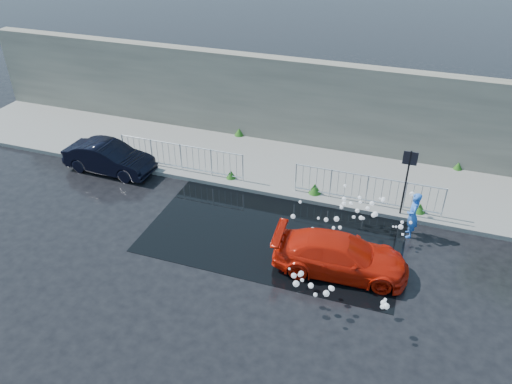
% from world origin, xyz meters
% --- Properties ---
extents(ground, '(90.00, 90.00, 0.00)m').
position_xyz_m(ground, '(0.00, 0.00, 0.00)').
color(ground, black).
rests_on(ground, ground).
extents(pavement, '(30.00, 4.00, 0.15)m').
position_xyz_m(pavement, '(0.00, 5.00, 0.07)').
color(pavement, slate).
rests_on(pavement, ground).
extents(curb, '(30.00, 0.25, 0.16)m').
position_xyz_m(curb, '(0.00, 3.00, 0.08)').
color(curb, slate).
rests_on(curb, ground).
extents(retaining_wall, '(30.00, 0.60, 3.50)m').
position_xyz_m(retaining_wall, '(0.00, 7.20, 1.90)').
color(retaining_wall, '#615D52').
rests_on(retaining_wall, pavement).
extents(puddle, '(8.00, 5.00, 0.01)m').
position_xyz_m(puddle, '(0.50, 1.00, 0.01)').
color(puddle, black).
rests_on(puddle, ground).
extents(sign_post, '(0.45, 0.06, 2.50)m').
position_xyz_m(sign_post, '(4.20, 3.10, 1.72)').
color(sign_post, black).
rests_on(sign_post, ground).
extents(railing_left, '(5.05, 0.05, 1.10)m').
position_xyz_m(railing_left, '(-4.00, 3.35, 0.74)').
color(railing_left, silver).
rests_on(railing_left, pavement).
extents(railing_right, '(5.05, 0.05, 1.10)m').
position_xyz_m(railing_right, '(3.00, 3.35, 0.74)').
color(railing_right, silver).
rests_on(railing_right, pavement).
extents(weeds, '(12.17, 3.93, 0.39)m').
position_xyz_m(weeds, '(-0.09, 4.43, 0.32)').
color(weeds, '#124512').
rests_on(weeds, pavement).
extents(water_spray, '(3.68, 5.66, 1.05)m').
position_xyz_m(water_spray, '(2.90, 0.48, 0.72)').
color(water_spray, white).
rests_on(water_spray, ground).
extents(red_car, '(3.97, 1.86, 1.12)m').
position_xyz_m(red_car, '(2.81, -0.22, 0.56)').
color(red_car, red).
rests_on(red_car, ground).
extents(dark_car, '(3.57, 1.35, 1.16)m').
position_xyz_m(dark_car, '(-6.69, 2.60, 0.58)').
color(dark_car, black).
rests_on(dark_car, ground).
extents(person, '(0.43, 0.61, 1.56)m').
position_xyz_m(person, '(4.58, 2.17, 0.78)').
color(person, blue).
rests_on(person, ground).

